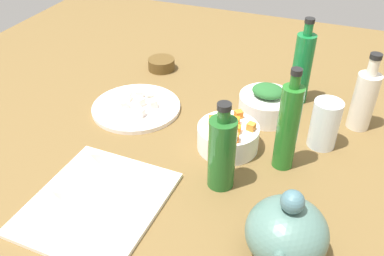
{
  "coord_description": "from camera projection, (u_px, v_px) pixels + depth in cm",
  "views": [
    {
      "loc": [
        76.11,
        29.83,
        66.02
      ],
      "look_at": [
        0.0,
        0.0,
        8.0
      ],
      "focal_mm": 38.93,
      "sensor_mm": 36.0,
      "label": 1
    }
  ],
  "objects": [
    {
      "name": "carrot_cube_3",
      "position": [
        212.0,
        120.0,
        1.0
      ],
      "size": [
        2.27,
        2.27,
        1.8
      ],
      "primitive_type": "cube",
      "rotation": [
        0.0,
        0.0,
        1.89
      ],
      "color": "orange",
      "rests_on": "bowl_carrots"
    },
    {
      "name": "dumpling_1",
      "position": [
        96.0,
        176.0,
        0.9
      ],
      "size": [
        6.81,
        6.58,
        2.6
      ],
      "primitive_type": "pyramid",
      "rotation": [
        0.0,
        0.0,
        2.7
      ],
      "color": "beige",
      "rests_on": "cutting_board"
    },
    {
      "name": "carrot_cube_7",
      "position": [
        218.0,
        127.0,
        0.97
      ],
      "size": [
        2.52,
        2.52,
        1.8
      ],
      "primitive_type": "cube",
      "rotation": [
        0.0,
        0.0,
        0.65
      ],
      "color": "orange",
      "rests_on": "bowl_carrots"
    },
    {
      "name": "bottle_3",
      "position": [
        288.0,
        126.0,
        0.91
      ],
      "size": [
        4.78,
        4.78,
        24.8
      ],
      "color": "#236D22",
      "rests_on": "tabletop"
    },
    {
      "name": "plate_tofu",
      "position": [
        136.0,
        107.0,
        1.16
      ],
      "size": [
        24.51,
        24.51,
        1.2
      ],
      "primitive_type": "cylinder",
      "color": "white",
      "rests_on": "tabletop"
    },
    {
      "name": "bottle_2",
      "position": [
        364.0,
        99.0,
        1.05
      ],
      "size": [
        5.79,
        5.79,
        20.71
      ],
      "color": "beige",
      "rests_on": "tabletop"
    },
    {
      "name": "teapot",
      "position": [
        287.0,
        232.0,
        0.73
      ],
      "size": [
        16.36,
        14.63,
        15.47
      ],
      "color": "#4F7268",
      "rests_on": "tabletop"
    },
    {
      "name": "tofu_cube_4",
      "position": [
        140.0,
        102.0,
        1.15
      ],
      "size": [
        2.87,
        2.87,
        2.2
      ],
      "primitive_type": "cube",
      "rotation": [
        0.0,
        0.0,
        2.75
      ],
      "color": "silver",
      "rests_on": "plate_tofu"
    },
    {
      "name": "tofu_cube_3",
      "position": [
        140.0,
        94.0,
        1.19
      ],
      "size": [
        2.96,
        2.96,
        2.2
      ],
      "primitive_type": "cube",
      "rotation": [
        0.0,
        0.0,
        0.47
      ],
      "color": "silver",
      "rests_on": "plate_tofu"
    },
    {
      "name": "carrot_cube_1",
      "position": [
        236.0,
        121.0,
        0.99
      ],
      "size": [
        2.04,
        2.04,
        1.8
      ],
      "primitive_type": "cube",
      "rotation": [
        0.0,
        0.0,
        1.72
      ],
      "color": "orange",
      "rests_on": "bowl_carrots"
    },
    {
      "name": "tofu_cube_0",
      "position": [
        140.0,
        113.0,
        1.11
      ],
      "size": [
        2.24,
        2.24,
        2.2
      ],
      "primitive_type": "cube",
      "rotation": [
        0.0,
        0.0,
        0.02
      ],
      "color": "white",
      "rests_on": "plate_tofu"
    },
    {
      "name": "cutting_board",
      "position": [
        97.0,
        203.0,
        0.86
      ],
      "size": [
        30.28,
        26.59,
        1.0
      ],
      "primitive_type": "cube",
      "rotation": [
        0.0,
        0.0,
        -0.03
      ],
      "color": "white",
      "rests_on": "tabletop"
    },
    {
      "name": "carrot_cube_5",
      "position": [
        226.0,
        115.0,
        1.01
      ],
      "size": [
        2.17,
        2.17,
        1.8
      ],
      "primitive_type": "cube",
      "rotation": [
        0.0,
        0.0,
        1.8
      ],
      "color": "orange",
      "rests_on": "bowl_carrots"
    },
    {
      "name": "carrot_cube_0",
      "position": [
        237.0,
        129.0,
        0.97
      ],
      "size": [
        1.96,
        1.96,
        1.8
      ],
      "primitive_type": "cube",
      "rotation": [
        0.0,
        0.0,
        0.09
      ],
      "color": "orange",
      "rests_on": "bowl_carrots"
    },
    {
      "name": "bottle_0",
      "position": [
        302.0,
        67.0,
        1.14
      ],
      "size": [
        5.26,
        5.26,
        24.42
      ],
      "color": "#156E32",
      "rests_on": "tabletop"
    },
    {
      "name": "chopped_greens_mound",
      "position": [
        268.0,
        91.0,
        1.09
      ],
      "size": [
        8.38,
        9.31,
        3.0
      ],
      "primitive_type": "ellipsoid",
      "rotation": [
        0.0,
        0.0,
        1.45
      ],
      "color": "#265F2A",
      "rests_on": "bowl_greens"
    },
    {
      "name": "dumpling_0",
      "position": [
        82.0,
        193.0,
        0.86
      ],
      "size": [
        5.34,
        5.83,
        2.57
      ],
      "primitive_type": "pyramid",
      "rotation": [
        0.0,
        0.0,
        1.85
      ],
      "color": "beige",
      "rests_on": "cutting_board"
    },
    {
      "name": "bowl_small_side",
      "position": [
        161.0,
        64.0,
        1.35
      ],
      "size": [
        8.6,
        8.6,
        3.61
      ],
      "primitive_type": "cylinder",
      "color": "brown",
      "rests_on": "tabletop"
    },
    {
      "name": "bottle_1",
      "position": [
        222.0,
        152.0,
        0.87
      ],
      "size": [
        5.86,
        5.86,
        20.66
      ],
      "color": "#215D23",
      "rests_on": "tabletop"
    },
    {
      "name": "tofu_cube_1",
      "position": [
        124.0,
        105.0,
        1.14
      ],
      "size": [
        3.11,
        3.11,
        2.2
      ],
      "primitive_type": "cube",
      "rotation": [
        0.0,
        0.0,
        0.79
      ],
      "color": "white",
      "rests_on": "plate_tofu"
    },
    {
      "name": "dumpling_4",
      "position": [
        71.0,
        215.0,
        0.81
      ],
      "size": [
        6.41,
        6.13,
        2.22
      ],
      "primitive_type": "pyramid",
      "rotation": [
        0.0,
        0.0,
        5.82
      ],
      "color": "beige",
      "rests_on": "cutting_board"
    },
    {
      "name": "bowl_greens",
      "position": [
        266.0,
        106.0,
        1.12
      ],
      "size": [
        14.79,
        14.79,
        6.34
      ],
      "primitive_type": "cylinder",
      "color": "white",
      "rests_on": "tabletop"
    },
    {
      "name": "dumpling_2",
      "position": [
        90.0,
        158.0,
        0.95
      ],
      "size": [
        5.51,
        5.13,
        2.3
      ],
      "primitive_type": "pyramid",
      "rotation": [
        0.0,
        0.0,
        2.97
      ],
      "color": "beige",
      "rests_on": "cutting_board"
    },
    {
      "name": "dumpling_3",
      "position": [
        52.0,
        197.0,
        0.85
      ],
      "size": [
        4.54,
        5.15,
        2.96
      ],
      "primitive_type": "pyramid",
      "rotation": [
        0.0,
        0.0,
        1.54
      ],
      "color": "beige",
      "rests_on": "cutting_board"
    },
    {
      "name": "carrot_cube_4",
      "position": [
        239.0,
        114.0,
        1.02
      ],
      "size": [
        2.54,
        2.54,
        1.8
      ],
      "primitive_type": "cube",
      "rotation": [
        0.0,
        0.0,
        2.27
      ],
      "color": "orange",
      "rests_on": "bowl_carrots"
    },
    {
      "name": "carrot_cube_6",
      "position": [
        251.0,
        127.0,
        0.97
      ],
      "size": [
        2.14,
        2.14,
        1.8
      ],
      "primitive_type": "cube",
      "rotation": [
        0.0,
        0.0,
        1.36
      ],
      "color": "orange",
      "rests_on": "bowl_carrots"
    },
    {
      "name": "tofu_cube_5",
      "position": [
        150.0,
        97.0,
        1.17
      ],
      "size": [
        3.11,
        3.11,
        2.2
      ],
      "primitive_type": "cube",
      "rotation": [
        0.0,
        0.0,
        0.73
      ],
      "color": "white",
      "rests_on": "plate_tofu"
    },
    {
      "name": "tofu_cube_2",
      "position": [
        153.0,
        104.0,
        1.14
      ],
      "size": [
        3.11,
        3.11,
        2.2
      ],
      "primitive_type": "cube",
      "rotation": [
        0.0,
        0.0,
        0.82
      ],
      "color": "white",
      "rests_on": "plate_tofu"
    },
    {
      "name": "drinking_glass_0",
      "position": [
        325.0,
        124.0,
        1.0
      ],
      "size": [
        6.81,
        6.81,
        12.3
      ],
      "primitive_type": "cylinder",
      "color": "white",
      "rests_on": "tabletop"
    },
    {
      "name": "bowl_carrots",
      "position": [
        228.0,
        137.0,
        1.01
      ],
      "size": [
        14.84,
        14.84,
        6.03
      ],
      "primitive_type": "cylinder",
      "color": "white",
      "rests_on": "tabletop"
    },
    {
      "name": "tabletop",
      "position": [
        192.0,
        149.0,
        1.04
      ],
      "size": [
        190.0,
        190.0,
        3.0
      ],
      "primitive_type": "cube",
      "color": "brown",
      "rests_on": "ground"
    },
    {
      "name": "carrot_cube_2",
      "position": [
        220.0,
        136.0,
        0.94
      ],
      "size": [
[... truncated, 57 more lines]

